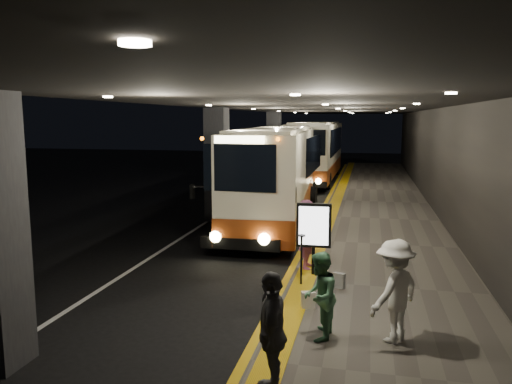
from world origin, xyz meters
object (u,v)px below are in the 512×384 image
(coach_second, at_px, (316,154))
(bag_plain, at_px, (308,300))
(bag_polka, at_px, (339,280))
(passenger_waiting_green, at_px, (320,296))
(passenger_waiting_white, at_px, (395,291))
(coach_main, at_px, (276,179))
(passenger_boarding, at_px, (308,234))
(info_sign, at_px, (314,227))
(passenger_waiting_grey, at_px, (272,333))
(stanchion_post, at_px, (301,260))

(coach_second, height_order, bag_plain, coach_second)
(coach_second, distance_m, bag_polka, 20.99)
(passenger_waiting_green, relative_size, passenger_waiting_white, 0.86)
(coach_main, xyz_separation_m, bag_polka, (2.85, -7.57, -1.37))
(passenger_boarding, height_order, info_sign, info_sign)
(passenger_waiting_white, height_order, info_sign, passenger_waiting_white)
(passenger_waiting_grey, bearing_deg, bag_plain, 170.16)
(passenger_waiting_green, xyz_separation_m, passenger_waiting_grey, (-0.47, -1.93, 0.11))
(coach_main, bearing_deg, passenger_waiting_grey, -83.65)
(passenger_boarding, distance_m, passenger_waiting_green, 4.18)
(passenger_waiting_grey, relative_size, stanchion_post, 1.52)
(passenger_waiting_green, bearing_deg, coach_second, -170.12)
(bag_plain, bearing_deg, passenger_waiting_grey, -92.09)
(passenger_waiting_grey, height_order, stanchion_post, passenger_waiting_grey)
(passenger_waiting_white, xyz_separation_m, stanchion_post, (-1.95, 2.61, -0.32))
(coach_second, distance_m, passenger_waiting_grey, 25.55)
(info_sign, bearing_deg, coach_main, 105.68)
(coach_second, distance_m, passenger_waiting_white, 23.66)
(passenger_boarding, relative_size, passenger_waiting_green, 1.15)
(coach_second, bearing_deg, passenger_boarding, -84.43)
(info_sign, bearing_deg, bag_polka, -52.78)
(passenger_waiting_grey, distance_m, bag_plain, 3.38)
(bag_polka, bearing_deg, passenger_waiting_green, -93.81)
(coach_main, bearing_deg, passenger_waiting_white, -72.60)
(passenger_boarding, bearing_deg, bag_plain, -172.09)
(passenger_boarding, distance_m, passenger_waiting_grey, 6.05)
(passenger_waiting_green, distance_m, passenger_waiting_grey, 1.99)
(bag_polka, bearing_deg, coach_second, 97.33)
(passenger_waiting_white, bearing_deg, passenger_waiting_grey, -2.51)
(passenger_boarding, height_order, passenger_waiting_grey, passenger_boarding)
(passenger_waiting_grey, distance_m, stanchion_post, 4.73)
(bag_plain, bearing_deg, info_sign, 93.68)
(passenger_waiting_green, xyz_separation_m, bag_polka, (0.18, 2.76, -0.60))
(coach_second, relative_size, passenger_waiting_grey, 6.57)
(passenger_boarding, height_order, bag_plain, passenger_boarding)
(coach_second, xyz_separation_m, info_sign, (1.99, -19.95, -0.40))
(bag_polka, relative_size, stanchion_post, 0.29)
(coach_second, bearing_deg, stanchion_post, -84.74)
(passenger_waiting_grey, xyz_separation_m, stanchion_post, (-0.21, 4.72, -0.30))
(passenger_boarding, height_order, bag_polka, passenger_boarding)
(passenger_waiting_green, distance_m, bag_polka, 2.83)
(passenger_waiting_white, xyz_separation_m, passenger_waiting_grey, (-1.74, -2.11, -0.01))
(passenger_waiting_green, relative_size, stanchion_post, 1.33)
(stanchion_post, bearing_deg, passenger_waiting_green, -76.16)
(bag_polka, distance_m, stanchion_post, 0.96)
(passenger_boarding, bearing_deg, bag_polka, -146.24)
(passenger_waiting_white, bearing_deg, coach_main, -121.82)
(coach_main, xyz_separation_m, passenger_waiting_grey, (2.20, -12.26, -0.66))
(coach_second, relative_size, info_sign, 6.50)
(bag_polka, height_order, info_sign, info_sign)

